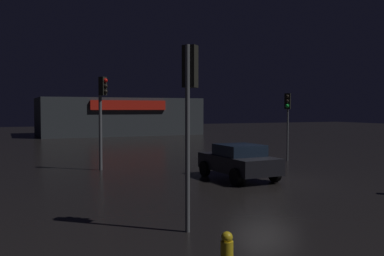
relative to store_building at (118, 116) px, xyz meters
name	(u,v)px	position (x,y,z in m)	size (l,w,h in m)	color
ground_plane	(264,181)	(-2.56, -33.66, -2.07)	(120.00, 120.00, 0.00)	black
store_building	(118,116)	(0.00, 0.00, 0.00)	(17.52, 9.61, 4.13)	#33383D
traffic_signal_main	(102,106)	(-7.83, -27.86, 1.02)	(0.42, 0.43, 4.45)	#595B60
traffic_signal_opposite	(190,91)	(-8.08, -38.73, 1.29)	(0.42, 0.42, 4.44)	#595B60
traffic_signal_cross_left	(287,109)	(2.33, -28.70, 0.88)	(0.42, 0.42, 3.79)	#595B60
car_near	(239,161)	(-3.16, -32.69, -1.31)	(2.17, 3.90, 1.45)	black
fire_hydrant	(227,256)	(-8.71, -41.70, -1.65)	(0.22, 0.22, 0.85)	gold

